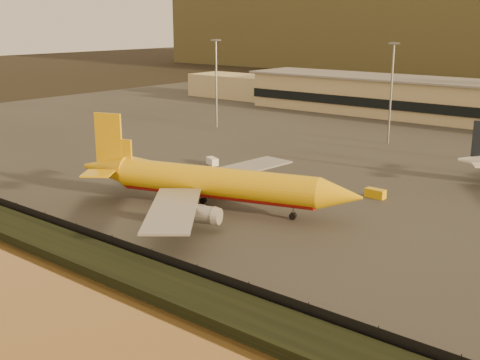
% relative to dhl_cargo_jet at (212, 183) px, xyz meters
% --- Properties ---
extents(ground, '(900.00, 900.00, 0.00)m').
position_rel_dhl_cargo_jet_xyz_m(ground, '(8.18, -9.95, -4.73)').
color(ground, black).
rests_on(ground, ground).
extents(embankment, '(320.00, 7.00, 1.40)m').
position_rel_dhl_cargo_jet_xyz_m(embankment, '(8.18, -26.95, -4.03)').
color(embankment, black).
rests_on(embankment, ground).
extents(tarmac, '(320.00, 220.00, 0.20)m').
position_rel_dhl_cargo_jet_xyz_m(tarmac, '(8.18, 85.05, -4.63)').
color(tarmac, '#2D2D2D').
rests_on(tarmac, ground).
extents(perimeter_fence, '(300.00, 0.05, 2.20)m').
position_rel_dhl_cargo_jet_xyz_m(perimeter_fence, '(8.18, -22.95, -3.43)').
color(perimeter_fence, black).
rests_on(perimeter_fence, tarmac).
extents(terminal_building, '(202.00, 25.00, 12.60)m').
position_rel_dhl_cargo_jet_xyz_m(terminal_building, '(-6.34, 115.61, 1.52)').
color(terminal_building, '#C3B487').
rests_on(terminal_building, tarmac).
extents(dhl_cargo_jet, '(49.80, 47.56, 15.16)m').
position_rel_dhl_cargo_jet_xyz_m(dhl_cargo_jet, '(0.00, 0.00, 0.00)').
color(dhl_cargo_jet, '#DFAB0B').
rests_on(dhl_cargo_jet, tarmac).
extents(gse_vehicle_yellow, '(3.63, 1.70, 1.62)m').
position_rel_dhl_cargo_jet_xyz_m(gse_vehicle_yellow, '(18.29, 23.51, -3.72)').
color(gse_vehicle_yellow, '#DFAB0B').
rests_on(gse_vehicle_yellow, tarmac).
extents(gse_vehicle_white, '(3.80, 2.88, 1.56)m').
position_rel_dhl_cargo_jet_xyz_m(gse_vehicle_white, '(-21.32, 23.95, -3.75)').
color(gse_vehicle_white, white).
rests_on(gse_vehicle_white, tarmac).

